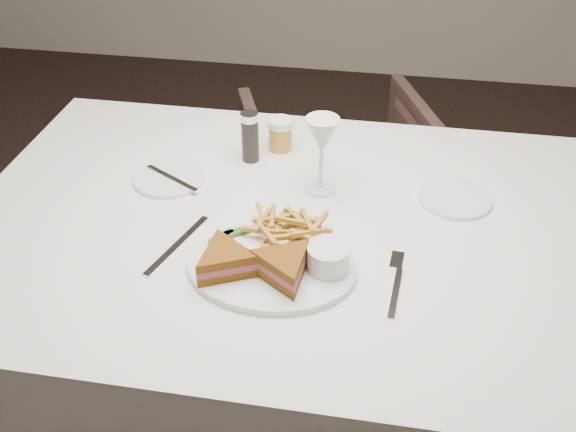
% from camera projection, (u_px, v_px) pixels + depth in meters
% --- Properties ---
extents(table, '(1.38, 0.92, 0.75)m').
position_uv_depth(table, '(291.00, 344.00, 1.55)').
color(table, white).
rests_on(table, ground).
extents(chair_far, '(0.78, 0.76, 0.64)m').
position_uv_depth(chair_far, '(340.00, 180.00, 2.24)').
color(chair_far, '#46302B').
rests_on(chair_far, ground).
extents(table_setting, '(0.79, 0.66, 0.18)m').
position_uv_depth(table_setting, '(283.00, 222.00, 1.26)').
color(table_setting, white).
rests_on(table_setting, table).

